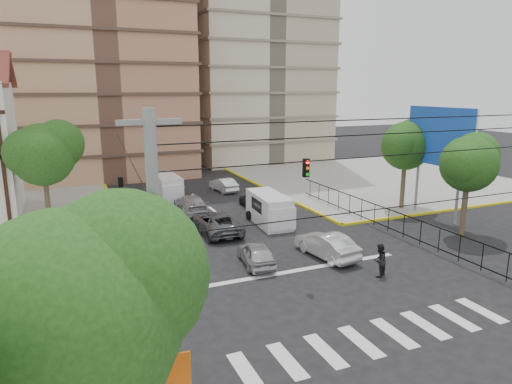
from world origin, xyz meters
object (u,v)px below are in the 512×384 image
car_white_front_right (327,245)px  pedestrian_crosswalk (379,260)px  traffic_light_nw (122,201)px  van_left_lane (167,188)px  van_right_lane (270,210)px  car_silver_front_left (256,254)px

car_white_front_right → pedestrian_crosswalk: 3.64m
traffic_light_nw → van_left_lane: size_ratio=0.92×
van_left_lane → car_white_front_right: van_left_lane is taller
van_left_lane → car_white_front_right: size_ratio=1.09×
van_right_lane → van_left_lane: size_ratio=1.04×
van_right_lane → pedestrian_crosswalk: 10.64m
car_silver_front_left → car_white_front_right: size_ratio=0.86×
van_left_lane → car_silver_front_left: bearing=-87.5°
van_left_lane → traffic_light_nw: bearing=-115.0°
traffic_light_nw → car_silver_front_left: (6.41, -4.97, -2.47)m
van_right_lane → pedestrian_crosswalk: (1.28, -10.56, -0.18)m
van_right_lane → car_white_front_right: bearing=-83.8°
traffic_light_nw → car_white_front_right: bearing=-27.3°
car_silver_front_left → pedestrian_crosswalk: bearing=150.7°
traffic_light_nw → van_right_lane: (10.33, 1.59, -2.05)m
traffic_light_nw → van_right_lane: size_ratio=0.88×
car_silver_front_left → car_white_front_right: car_white_front_right is taller
van_right_lane → van_left_lane: (-5.07, 10.44, -0.03)m
van_right_lane → car_silver_front_left: bearing=-116.9°
van_left_lane → van_right_lane: bearing=-65.5°
car_silver_front_left → traffic_light_nw: bearing=-29.6°
traffic_light_nw → car_white_front_right: 12.17m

